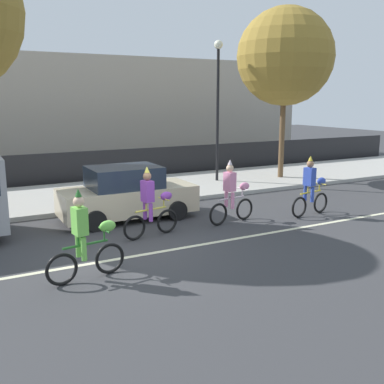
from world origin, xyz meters
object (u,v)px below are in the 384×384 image
at_px(parade_cyclist_purple, 151,206).
at_px(street_lamp_post, 218,90).
at_px(parade_cyclist_pink, 232,195).
at_px(parked_car_beige, 127,194).
at_px(parade_cyclist_cobalt, 311,189).
at_px(parade_cyclist_lime, 86,240).

distance_m(parade_cyclist_purple, street_lamp_post, 8.57).
relative_size(parade_cyclist_pink, parked_car_beige, 0.47).
bearing_deg(parade_cyclist_cobalt, parade_cyclist_lime, -166.80).
bearing_deg(parade_cyclist_lime, parked_car_beige, 60.14).
xyz_separation_m(parade_cyclist_purple, parked_car_beige, (0.04, 2.03, -0.06)).
xyz_separation_m(parade_cyclist_cobalt, street_lamp_post, (0.18, 6.05, 3.15)).
relative_size(parade_cyclist_cobalt, street_lamp_post, 0.33).
bearing_deg(parade_cyclist_pink, parade_cyclist_purple, -176.73).
height_order(parade_cyclist_purple, parade_cyclist_pink, same).
relative_size(parade_cyclist_lime, street_lamp_post, 0.33).
height_order(parade_cyclist_cobalt, parked_car_beige, parade_cyclist_cobalt).
bearing_deg(parked_car_beige, parade_cyclist_lime, -119.86).
xyz_separation_m(parade_cyclist_pink, street_lamp_post, (2.85, 5.60, 3.15)).
bearing_deg(parade_cyclist_lime, parade_cyclist_cobalt, 13.20).
xyz_separation_m(parked_car_beige, street_lamp_post, (5.48, 3.73, 3.21)).
bearing_deg(street_lamp_post, parked_car_beige, -145.78).
xyz_separation_m(parade_cyclist_lime, street_lamp_post, (7.84, 7.84, 3.15)).
distance_m(parade_cyclist_purple, parade_cyclist_pink, 2.68).
relative_size(parade_cyclist_pink, street_lamp_post, 0.33).
distance_m(parade_cyclist_pink, parade_cyclist_cobalt, 2.71).
distance_m(parade_cyclist_purple, parked_car_beige, 2.03).
relative_size(parade_cyclist_pink, parade_cyclist_cobalt, 1.00).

